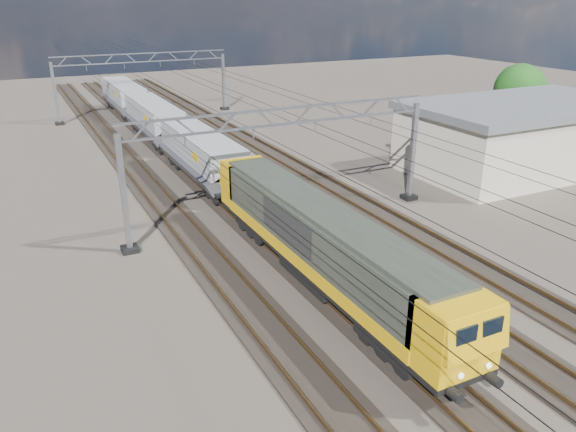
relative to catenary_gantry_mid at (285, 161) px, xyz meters
name	(u,v)px	position (x,y,z in m)	size (l,w,h in m)	color
ground	(317,246)	(0.00, -4.00, -3.91)	(160.00, 160.00, 0.00)	black
track_outer_west	(215,267)	(-6.00, -4.00, -3.83)	(2.60, 140.00, 0.30)	black
track_loco	(285,252)	(-2.00, -4.00, -3.83)	(2.60, 140.00, 0.30)	black
track_inner_east	(347,239)	(2.00, -4.00, -3.83)	(2.60, 140.00, 0.30)	black
track_outer_east	(403,227)	(6.00, -4.00, -3.83)	(2.60, 140.00, 0.30)	black
catenary_gantry_mid	(285,161)	(0.00, 0.00, 0.00)	(19.90, 0.90, 7.11)	#8E939B
catenary_gantry_far	(144,82)	(0.00, 36.00, 0.00)	(19.90, 0.90, 7.11)	#8E939B
overhead_wires	(257,118)	(0.00, 4.00, 1.84)	(12.03, 140.00, 0.53)	black
locomotive	(321,240)	(-2.00, -7.84, -1.58)	(2.76, 21.10, 3.62)	black
hopper_wagon_lead	(202,154)	(-2.00, 9.85, -1.67)	(3.38, 13.00, 3.25)	black
hopper_wagon_mid	(154,118)	(-2.00, 24.05, -1.67)	(3.38, 13.00, 3.25)	black
hopper_wagon_third	(124,96)	(-2.00, 38.25, -1.67)	(3.38, 13.00, 3.25)	black
industrial_shed	(522,135)	(22.00, 2.00, -1.18)	(18.60, 10.60, 5.40)	beige
tree_far	(523,91)	(30.32, 9.79, 0.61)	(5.25, 4.85, 7.09)	#342618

